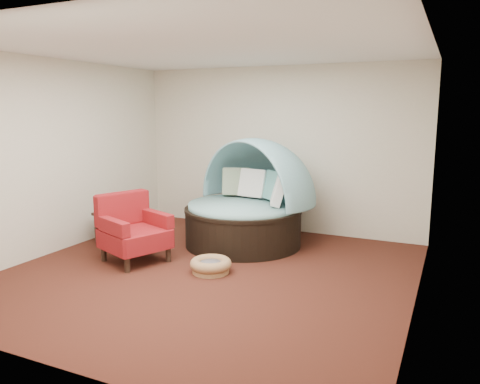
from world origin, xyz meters
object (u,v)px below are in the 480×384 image
at_px(side_table, 115,223).
at_px(pet_basket, 211,265).
at_px(red_armchair, 133,230).
at_px(canopy_daybed, 248,196).

bearing_deg(side_table, pet_basket, -15.96).
relative_size(pet_basket, red_armchair, 0.61).
xyz_separation_m(canopy_daybed, pet_basket, (0.10, -1.42, -0.67)).
bearing_deg(canopy_daybed, side_table, -132.82).
bearing_deg(pet_basket, red_armchair, -179.32).
relative_size(canopy_daybed, pet_basket, 3.82).
xyz_separation_m(pet_basket, red_armchair, (-1.21, -0.01, 0.33)).
distance_m(pet_basket, red_armchair, 1.26).
distance_m(canopy_daybed, pet_basket, 1.58).
bearing_deg(red_armchair, pet_basket, 22.51).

